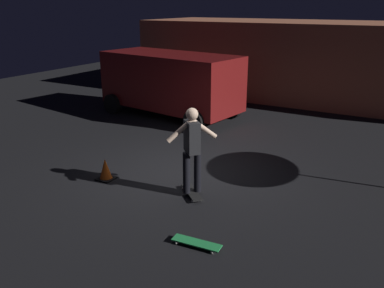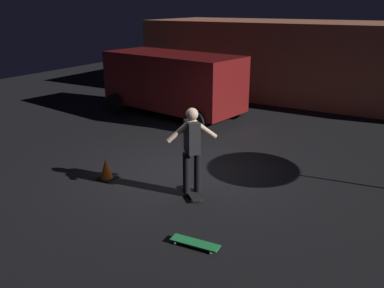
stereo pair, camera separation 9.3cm
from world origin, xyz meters
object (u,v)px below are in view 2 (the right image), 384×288
object	(u,v)px
parked_van	(173,81)
skater	(192,145)
traffic_cone	(106,170)
skateboard_ridden	(192,192)
skateboard_spare	(195,243)

from	to	relation	value
parked_van	skater	bearing A→B (deg)	-53.16
parked_van	traffic_cone	distance (m)	5.39
parked_van	traffic_cone	xyz separation A→B (m)	(1.63, -5.05, -0.95)
skateboard_ridden	skateboard_spare	size ratio (longest dim) A/B	0.90
skater	traffic_cone	size ratio (longest dim) A/B	3.63
skateboard_ridden	parked_van	bearing A→B (deg)	126.84
parked_van	skateboard_spare	distance (m)	7.82
skater	parked_van	bearing A→B (deg)	126.84
skateboard_spare	traffic_cone	size ratio (longest dim) A/B	1.73
skateboard_spare	skater	world-z (taller)	skater
skateboard_ridden	skateboard_spare	distance (m)	1.77
parked_van	skateboard_ridden	bearing A→B (deg)	-53.16
skateboard_spare	skateboard_ridden	bearing A→B (deg)	122.31
traffic_cone	skater	bearing A→B (deg)	7.72
skateboard_spare	traffic_cone	distance (m)	3.15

